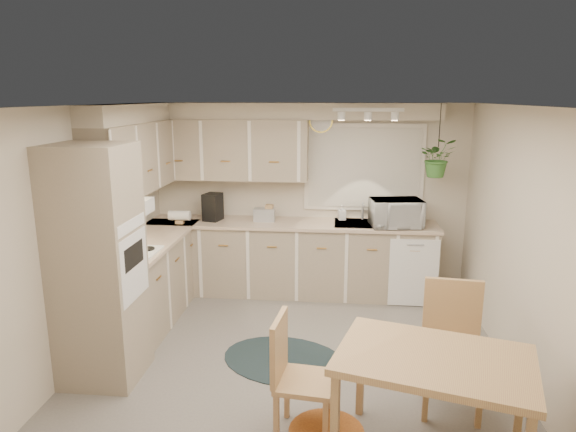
% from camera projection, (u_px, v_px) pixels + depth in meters
% --- Properties ---
extents(floor, '(4.20, 4.20, 0.00)m').
position_uv_depth(floor, '(294.00, 363.00, 4.88)').
color(floor, slate).
rests_on(floor, ground).
extents(ceiling, '(4.20, 4.20, 0.00)m').
position_uv_depth(ceiling, '(295.00, 106.00, 4.34)').
color(ceiling, white).
rests_on(ceiling, wall_back).
extents(wall_back, '(4.00, 0.04, 2.40)m').
position_uv_depth(wall_back, '(308.00, 197.00, 6.64)').
color(wall_back, '#C0B49F').
rests_on(wall_back, floor).
extents(wall_front, '(4.00, 0.04, 2.40)m').
position_uv_depth(wall_front, '(258.00, 358.00, 2.57)').
color(wall_front, '#C0B49F').
rests_on(wall_front, floor).
extents(wall_left, '(0.04, 4.20, 2.40)m').
position_uv_depth(wall_left, '(82.00, 236.00, 4.80)').
color(wall_left, '#C0B49F').
rests_on(wall_left, floor).
extents(wall_right, '(0.04, 4.20, 2.40)m').
position_uv_depth(wall_right, '(525.00, 248.00, 4.42)').
color(wall_right, '#C0B49F').
rests_on(wall_right, floor).
extents(base_cab_left, '(0.60, 1.85, 0.90)m').
position_uv_depth(base_cab_left, '(151.00, 280.00, 5.79)').
color(base_cab_left, gray).
rests_on(base_cab_left, floor).
extents(base_cab_back, '(3.60, 0.60, 0.90)m').
position_uv_depth(base_cab_back, '(291.00, 259.00, 6.54)').
color(base_cab_back, gray).
rests_on(base_cab_back, floor).
extents(counter_left, '(0.64, 1.89, 0.04)m').
position_uv_depth(counter_left, '(149.00, 240.00, 5.68)').
color(counter_left, tan).
rests_on(counter_left, base_cab_left).
extents(counter_back, '(3.64, 0.64, 0.04)m').
position_uv_depth(counter_back, '(291.00, 224.00, 6.43)').
color(counter_back, tan).
rests_on(counter_back, base_cab_back).
extents(oven_stack, '(0.65, 0.65, 2.10)m').
position_uv_depth(oven_stack, '(98.00, 265.00, 4.44)').
color(oven_stack, gray).
rests_on(oven_stack, floor).
extents(wall_oven_face, '(0.02, 0.56, 0.58)m').
position_uv_depth(wall_oven_face, '(134.00, 267.00, 4.41)').
color(wall_oven_face, silver).
rests_on(wall_oven_face, oven_stack).
extents(upper_cab_left, '(0.35, 2.00, 0.75)m').
position_uv_depth(upper_cab_left, '(136.00, 157.00, 5.61)').
color(upper_cab_left, gray).
rests_on(upper_cab_left, wall_left).
extents(upper_cab_back, '(2.00, 0.35, 0.75)m').
position_uv_depth(upper_cab_back, '(228.00, 150.00, 6.43)').
color(upper_cab_back, gray).
rests_on(upper_cab_back, wall_back).
extents(soffit_left, '(0.30, 2.00, 0.20)m').
position_uv_depth(soffit_left, '(131.00, 113.00, 5.50)').
color(soffit_left, '#C0B49F').
rests_on(soffit_left, wall_left).
extents(soffit_back, '(3.60, 0.30, 0.20)m').
position_uv_depth(soffit_back, '(292.00, 111.00, 6.27)').
color(soffit_back, '#C0B49F').
rests_on(soffit_back, wall_back).
extents(cooktop, '(0.52, 0.58, 0.02)m').
position_uv_depth(cooktop, '(129.00, 254.00, 5.12)').
color(cooktop, silver).
rests_on(cooktop, counter_left).
extents(range_hood, '(0.40, 0.60, 0.14)m').
position_uv_depth(range_hood, '(124.00, 209.00, 5.02)').
color(range_hood, silver).
rests_on(range_hood, upper_cab_left).
extents(window_blinds, '(1.40, 0.02, 1.00)m').
position_uv_depth(window_blinds, '(364.00, 168.00, 6.46)').
color(window_blinds, silver).
rests_on(window_blinds, wall_back).
extents(window_frame, '(1.50, 0.02, 1.10)m').
position_uv_depth(window_frame, '(364.00, 168.00, 6.47)').
color(window_frame, beige).
rests_on(window_frame, wall_back).
extents(sink, '(0.70, 0.48, 0.10)m').
position_uv_depth(sink, '(363.00, 227.00, 6.35)').
color(sink, '#A8ABAF').
rests_on(sink, counter_back).
extents(dishwasher_front, '(0.58, 0.02, 0.83)m').
position_uv_depth(dishwasher_front, '(414.00, 273.00, 6.11)').
color(dishwasher_front, silver).
rests_on(dishwasher_front, base_cab_back).
extents(track_light_bar, '(0.80, 0.04, 0.04)m').
position_uv_depth(track_light_bar, '(368.00, 110.00, 5.79)').
color(track_light_bar, silver).
rests_on(track_light_bar, ceiling).
extents(wall_clock, '(0.30, 0.03, 0.30)m').
position_uv_depth(wall_clock, '(321.00, 121.00, 6.38)').
color(wall_clock, gold).
rests_on(wall_clock, wall_back).
extents(dining_table, '(1.45, 1.16, 0.80)m').
position_uv_depth(dining_table, '(431.00, 410.00, 3.49)').
color(dining_table, tan).
rests_on(dining_table, floor).
extents(chair_left, '(0.48, 0.48, 0.93)m').
position_uv_depth(chair_left, '(305.00, 378.00, 3.76)').
color(chair_left, tan).
rests_on(chair_left, floor).
extents(chair_back, '(0.54, 0.54, 1.04)m').
position_uv_depth(chair_back, '(453.00, 351.00, 4.05)').
color(chair_back, tan).
rests_on(chair_back, floor).
extents(braided_rug, '(1.45, 1.25, 0.01)m').
position_uv_depth(braided_rug, '(285.00, 360.00, 4.94)').
color(braided_rug, black).
rests_on(braided_rug, floor).
extents(microwave, '(0.65, 0.42, 0.41)m').
position_uv_depth(microwave, '(396.00, 210.00, 6.17)').
color(microwave, silver).
rests_on(microwave, counter_back).
extents(soap_bottle, '(0.14, 0.21, 0.09)m').
position_uv_depth(soap_bottle, '(342.00, 217.00, 6.51)').
color(soap_bottle, silver).
rests_on(soap_bottle, counter_back).
extents(hanging_plant, '(0.41, 0.46, 0.35)m').
position_uv_depth(hanging_plant, '(437.00, 162.00, 5.99)').
color(hanging_plant, '#376E2C').
rests_on(hanging_plant, ceiling).
extents(coffee_maker, '(0.24, 0.28, 0.34)m').
position_uv_depth(coffee_maker, '(213.00, 207.00, 6.49)').
color(coffee_maker, black).
rests_on(coffee_maker, counter_back).
extents(toaster, '(0.27, 0.16, 0.16)m').
position_uv_depth(toaster, '(264.00, 215.00, 6.47)').
color(toaster, '#A8ABAF').
rests_on(toaster, counter_back).
extents(knife_block, '(0.10, 0.10, 0.21)m').
position_uv_depth(knife_block, '(269.00, 213.00, 6.48)').
color(knife_block, tan).
rests_on(knife_block, counter_back).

